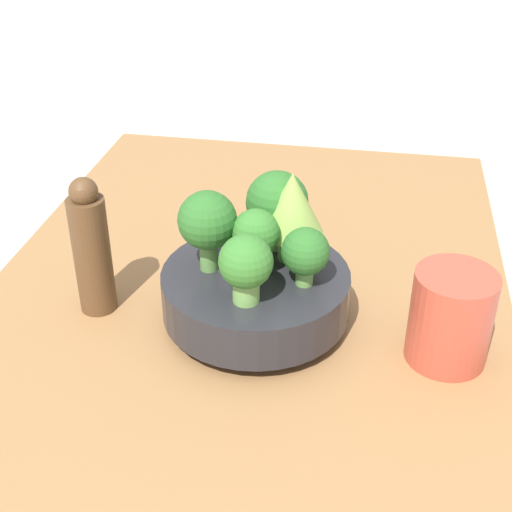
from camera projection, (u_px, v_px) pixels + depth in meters
The scene contains 11 objects.
ground_plane at pixel (237, 346), 0.82m from camera, with size 6.00×6.00×0.00m, color beige.
table at pixel (237, 333), 0.81m from camera, with size 1.00×0.61×0.04m.
bowl at pixel (256, 292), 0.77m from camera, with size 0.20×0.20×0.06m.
broccoli_floret_front at pixel (305, 253), 0.72m from camera, with size 0.05×0.05×0.06m.
broccoli_floret_right at pixel (277, 204), 0.78m from camera, with size 0.07×0.07×0.09m.
broccoli_floret_left at pixel (246, 265), 0.69m from camera, with size 0.05×0.05×0.07m.
broccoli_floret_back at pixel (208, 220), 0.74m from camera, with size 0.06×0.06×0.09m.
broccoli_floret_center at pixel (256, 235), 0.74m from camera, with size 0.05×0.05×0.07m.
romanesco_piece_near at pixel (292, 206), 0.75m from camera, with size 0.07×0.07×0.10m.
cup at pixel (451, 317), 0.71m from camera, with size 0.08×0.08×0.10m.
pepper_mill at pixel (91, 249), 0.77m from camera, with size 0.04×0.04×0.16m.
Camera 1 is at (-0.63, -0.14, 0.52)m, focal length 50.00 mm.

